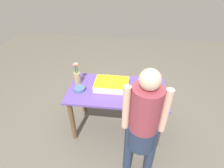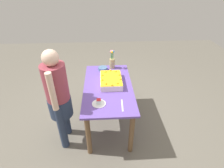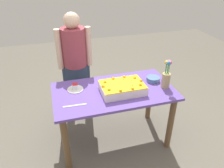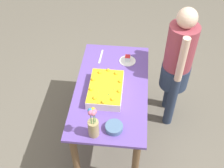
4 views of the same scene
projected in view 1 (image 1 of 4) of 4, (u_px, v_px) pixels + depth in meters
ground_plane at (116, 126)px, 2.86m from camera, size 8.00×8.00×0.00m
dining_table at (117, 97)px, 2.51m from camera, size 1.36×0.74×0.75m
sheet_cake at (112, 84)px, 2.45m from camera, size 0.48×0.33×0.12m
serving_plate_with_slice at (148, 97)px, 2.27m from camera, size 0.18×0.18×0.07m
cake_knife at (150, 85)px, 2.52m from camera, size 0.24×0.03×0.00m
flower_vase at (77, 75)px, 2.49m from camera, size 0.09×0.09×0.33m
fruit_bowl at (80, 89)px, 2.40m from camera, size 0.16×0.16×0.05m
person_standing at (144, 123)px, 1.80m from camera, size 0.45×0.31×1.49m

